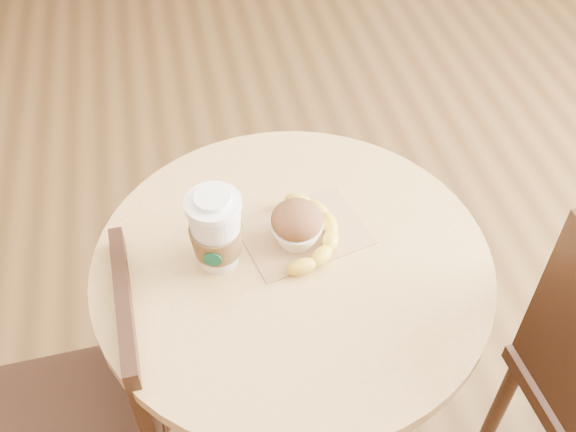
# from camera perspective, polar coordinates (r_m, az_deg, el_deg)

# --- Properties ---
(cafe_table) EXTENTS (0.78, 0.78, 0.75)m
(cafe_table) POSITION_cam_1_polar(r_m,az_deg,el_deg) (1.45, 0.32, -8.52)
(cafe_table) COLOR black
(cafe_table) RESTS_ON ground
(chair_left) EXTENTS (0.36, 0.36, 0.80)m
(chair_left) POSITION_cam_1_polar(r_m,az_deg,el_deg) (1.53, -15.36, -15.31)
(chair_left) COLOR #331D12
(chair_left) RESTS_ON ground
(kraft_bag) EXTENTS (0.28, 0.23, 0.00)m
(kraft_bag) POSITION_cam_1_polar(r_m,az_deg,el_deg) (1.35, 1.31, -1.33)
(kraft_bag) COLOR tan
(kraft_bag) RESTS_ON cafe_table
(coffee_cup) EXTENTS (0.10, 0.11, 0.17)m
(coffee_cup) POSITION_cam_1_polar(r_m,az_deg,el_deg) (1.25, -6.10, -1.44)
(coffee_cup) COLOR silver
(coffee_cup) RESTS_ON cafe_table
(muffin) EXTENTS (0.10, 0.10, 0.09)m
(muffin) POSITION_cam_1_polar(r_m,az_deg,el_deg) (1.30, 0.76, -0.77)
(muffin) COLOR white
(muffin) RESTS_ON kraft_bag
(banana) EXTENTS (0.19, 0.26, 0.03)m
(banana) POSITION_cam_1_polar(r_m,az_deg,el_deg) (1.33, 2.00, -1.26)
(banana) COLOR gold
(banana) RESTS_ON kraft_bag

